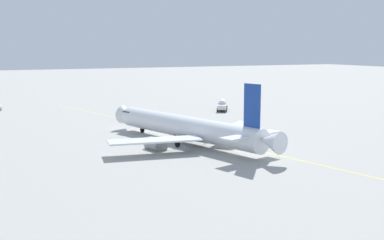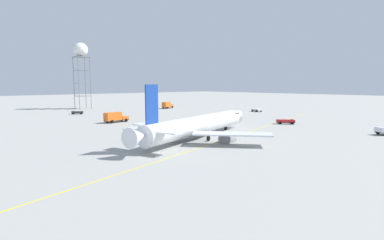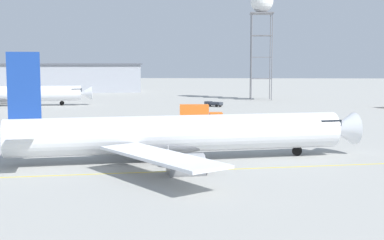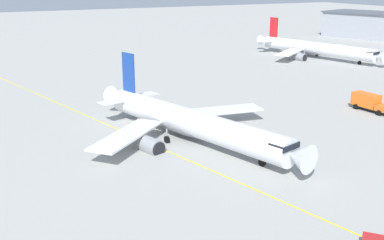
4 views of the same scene
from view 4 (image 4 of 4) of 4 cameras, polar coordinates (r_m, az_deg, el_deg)
ground_plane at (r=67.66m, az=2.21°, el=-3.47°), size 600.00×600.00×0.00m
airliner_main at (r=70.22m, az=-0.36°, el=-0.36°), size 41.28×32.70×12.05m
airliner_secondary at (r=148.07m, az=14.74°, el=8.40°), size 44.36×32.25×11.40m
catering_truck_truck_extra at (r=92.08m, az=20.78°, el=2.08°), size 7.69×3.17×3.10m
taxiway_centreline at (r=68.23m, az=-4.13°, el=-3.32°), size 136.51×32.27×0.01m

